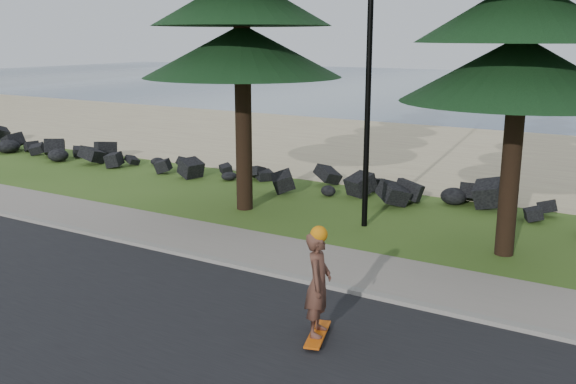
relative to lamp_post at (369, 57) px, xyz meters
name	(u,v)px	position (x,y,z in m)	size (l,w,h in m)	color
ground	(300,263)	(0.00, -3.20, -4.13)	(160.00, 160.00, 0.00)	#3B5D1D
road	(150,351)	(0.00, -7.70, -4.12)	(160.00, 7.00, 0.02)	black
kerb	(277,274)	(0.00, -4.10, -4.08)	(160.00, 0.20, 0.10)	gray
sidewalk	(305,259)	(0.00, -3.00, -4.09)	(160.00, 2.00, 0.08)	gray
beach_sand	(483,156)	(0.00, 11.30, -4.13)	(160.00, 15.00, 0.01)	tan
seawall_boulders	(400,205)	(0.00, 2.40, -4.13)	(60.00, 2.40, 1.10)	black
lamp_post	(369,57)	(0.00, 0.00, 0.00)	(0.25, 0.14, 8.14)	black
skateboarder	(318,284)	(1.98, -6.06, -3.21)	(0.55, 1.01, 1.84)	#D0530C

